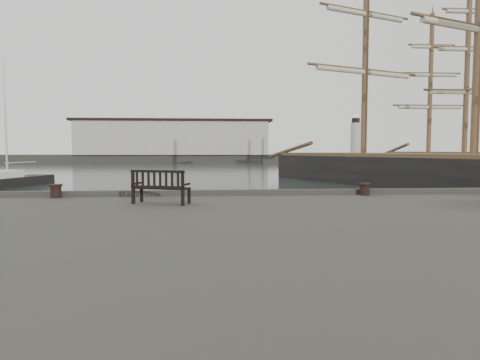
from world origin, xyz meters
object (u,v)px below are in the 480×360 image
object	(u,v)px
tall_ship_far	(463,169)
bench	(161,193)
bollard_right	(365,189)
tall_ship_main	(473,181)
bollard_left	(56,191)
yacht_d	(11,184)

from	to	relation	value
tall_ship_far	bench	bearing A→B (deg)	-130.40
bench	tall_ship_far	world-z (taller)	tall_ship_far
bollard_right	tall_ship_main	distance (m)	21.60
tall_ship_main	tall_ship_far	bearing A→B (deg)	38.24
bench	tall_ship_far	bearing A→B (deg)	69.09
bollard_left	tall_ship_main	xyz separation A→B (m)	(24.52, 16.12, -0.99)
bench	bollard_left	bearing A→B (deg)	172.84
bollard_right	bollard_left	bearing A→B (deg)	180.00
yacht_d	tall_ship_far	bearing A→B (deg)	27.25
tall_ship_far	bollard_right	bearing A→B (deg)	-125.27
bench	bollard_left	world-z (taller)	bench
bollard_left	tall_ship_main	distance (m)	29.37
yacht_d	tall_ship_main	bearing A→B (deg)	2.75
bench	bollard_right	world-z (taller)	bench
bollard_left	bench	bearing A→B (deg)	-27.46
bollard_left	tall_ship_main	bearing A→B (deg)	33.32
bench	bollard_right	xyz separation A→B (m)	(6.65, 1.83, -0.09)
bollard_left	tall_ship_far	distance (m)	49.18
bollard_right	bench	bearing A→B (deg)	-164.60
bench	bollard_right	distance (m)	6.90
bollard_right	tall_ship_main	bearing A→B (deg)	48.34
bench	yacht_d	world-z (taller)	yacht_d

